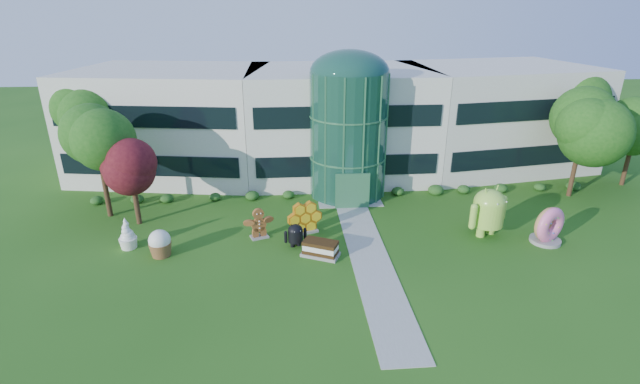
{
  "coord_description": "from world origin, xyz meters",
  "views": [
    {
      "loc": [
        -5.04,
        -23.19,
        14.47
      ],
      "look_at": [
        -2.7,
        6.0,
        2.6
      ],
      "focal_mm": 26.0,
      "sensor_mm": 36.0,
      "label": 1
    }
  ],
  "objects_px": {
    "android_green": "(489,209)",
    "android_black": "(295,234)",
    "donut": "(548,225)",
    "gingerbread": "(259,223)"
  },
  "relations": [
    {
      "from": "android_black",
      "to": "donut",
      "type": "distance_m",
      "value": 16.36
    },
    {
      "from": "android_black",
      "to": "donut",
      "type": "relative_size",
      "value": 0.71
    },
    {
      "from": "android_green",
      "to": "android_black",
      "type": "xyz_separation_m",
      "value": [
        -12.87,
        -0.59,
        -1.02
      ]
    },
    {
      "from": "android_green",
      "to": "gingerbread",
      "type": "height_order",
      "value": "android_green"
    },
    {
      "from": "donut",
      "to": "gingerbread",
      "type": "relative_size",
      "value": 1.1
    },
    {
      "from": "android_black",
      "to": "gingerbread",
      "type": "distance_m",
      "value": 2.77
    },
    {
      "from": "donut",
      "to": "gingerbread",
      "type": "xyz_separation_m",
      "value": [
        -18.72,
        2.18,
        -0.2
      ]
    },
    {
      "from": "android_green",
      "to": "donut",
      "type": "distance_m",
      "value": 3.79
    },
    {
      "from": "android_green",
      "to": "donut",
      "type": "xyz_separation_m",
      "value": [
        3.47,
        -1.36,
        -0.65
      ]
    },
    {
      "from": "android_black",
      "to": "donut",
      "type": "height_order",
      "value": "donut"
    }
  ]
}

